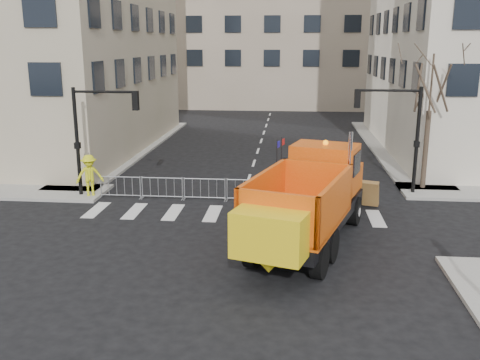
# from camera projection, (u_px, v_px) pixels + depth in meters

# --- Properties ---
(ground) EXTENTS (120.00, 120.00, 0.00)m
(ground) POSITION_uv_depth(u_px,v_px,m) (221.00, 263.00, 18.59)
(ground) COLOR black
(ground) RESTS_ON ground
(sidewalk_back) EXTENTS (64.00, 5.00, 0.15)m
(sidewalk_back) POSITION_uv_depth(u_px,v_px,m) (243.00, 194.00, 26.77)
(sidewalk_back) COLOR gray
(sidewalk_back) RESTS_ON ground
(building_far) EXTENTS (30.00, 18.00, 24.00)m
(building_far) POSITION_uv_depth(u_px,v_px,m) (275.00, 4.00, 65.72)
(building_far) COLOR #9F8F7A
(building_far) RESTS_ON ground
(traffic_light_left) EXTENTS (0.18, 0.18, 5.40)m
(traffic_light_left) POSITION_uv_depth(u_px,v_px,m) (77.00, 144.00, 25.90)
(traffic_light_left) COLOR black
(traffic_light_left) RESTS_ON ground
(traffic_light_right) EXTENTS (0.18, 0.18, 5.40)m
(traffic_light_right) POSITION_uv_depth(u_px,v_px,m) (417.00, 142.00, 26.28)
(traffic_light_right) COLOR black
(traffic_light_right) RESTS_ON ground
(crowd_barriers) EXTENTS (12.60, 0.60, 1.10)m
(crowd_barriers) POSITION_uv_depth(u_px,v_px,m) (226.00, 189.00, 25.85)
(crowd_barriers) COLOR #9EA0A5
(crowd_barriers) RESTS_ON ground
(street_tree) EXTENTS (3.00, 3.00, 7.50)m
(street_tree) POSITION_uv_depth(u_px,v_px,m) (428.00, 118.00, 26.92)
(street_tree) COLOR #382B21
(street_tree) RESTS_ON ground
(plow_truck) EXTENTS (5.95, 11.16, 4.19)m
(plow_truck) POSITION_uv_depth(u_px,v_px,m) (308.00, 198.00, 19.75)
(plow_truck) COLOR black
(plow_truck) RESTS_ON ground
(cop_a) EXTENTS (0.82, 0.72, 1.89)m
(cop_a) POSITION_uv_depth(u_px,v_px,m) (335.00, 188.00, 24.69)
(cop_a) COLOR black
(cop_a) RESTS_ON ground
(cop_b) EXTENTS (1.19, 1.12, 1.94)m
(cop_b) POSITION_uv_depth(u_px,v_px,m) (352.00, 189.00, 24.36)
(cop_b) COLOR black
(cop_b) RESTS_ON ground
(cop_c) EXTENTS (1.02, 1.19, 1.92)m
(cop_c) POSITION_uv_depth(u_px,v_px,m) (314.00, 187.00, 24.78)
(cop_c) COLOR black
(cop_c) RESTS_ON ground
(worker) EXTENTS (1.51, 1.27, 2.03)m
(worker) POSITION_uv_depth(u_px,v_px,m) (90.00, 175.00, 26.07)
(worker) COLOR yellow
(worker) RESTS_ON sidewalk_back
(newspaper_box) EXTENTS (0.53, 0.49, 1.10)m
(newspaper_box) POSITION_uv_depth(u_px,v_px,m) (302.00, 195.00, 24.41)
(newspaper_box) COLOR #9A120B
(newspaper_box) RESTS_ON sidewalk_back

